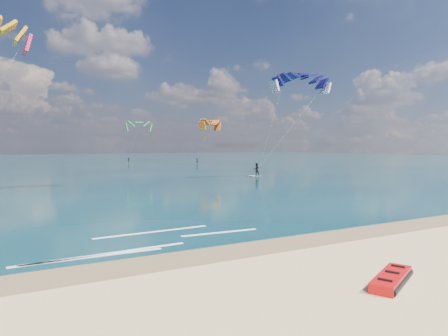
{
  "coord_description": "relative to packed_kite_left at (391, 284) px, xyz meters",
  "views": [
    {
      "loc": [
        -7.07,
        -11.64,
        4.55
      ],
      "look_at": [
        3.64,
        8.0,
        3.26
      ],
      "focal_mm": 32.0,
      "sensor_mm": 36.0,
      "label": 1
    }
  ],
  "objects": [
    {
      "name": "sea",
      "position": [
        -3.89,
        107.0,
        0.02
      ],
      "size": [
        320.0,
        200.0,
        0.04
      ],
      "primitive_type": "cube",
      "color": "#082B2F",
      "rests_on": "ground"
    },
    {
      "name": "kitesurfer_far",
      "position": [
        22.81,
        37.0,
        8.19
      ],
      "size": [
        11.02,
        7.62,
        15.77
      ],
      "rotation": [
        0.0,
        0.0,
        -0.43
      ],
      "color": "gold",
      "rests_on": "sea"
    },
    {
      "name": "packed_kite_left",
      "position": [
        0.0,
        0.0,
        0.0
      ],
      "size": [
        3.04,
        2.2,
        0.39
      ],
      "primitive_type": null,
      "rotation": [
        0.0,
        0.0,
        0.45
      ],
      "color": "red",
      "rests_on": "ground"
    },
    {
      "name": "shoreline_foam",
      "position": [
        -5.69,
        9.02,
        0.05
      ],
      "size": [
        11.76,
        3.71,
        0.01
      ],
      "color": "white",
      "rests_on": "ground"
    },
    {
      "name": "ground",
      "position": [
        -3.89,
        43.0,
        0.0
      ],
      "size": [
        320.0,
        320.0,
        0.0
      ],
      "primitive_type": "plane",
      "color": "tan",
      "rests_on": "ground"
    },
    {
      "name": "wet_sand_strip",
      "position": [
        -3.89,
        6.0,
        0.0
      ],
      "size": [
        320.0,
        2.4,
        0.01
      ],
      "primitive_type": "cube",
      "color": "brown",
      "rests_on": "ground"
    }
  ]
}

